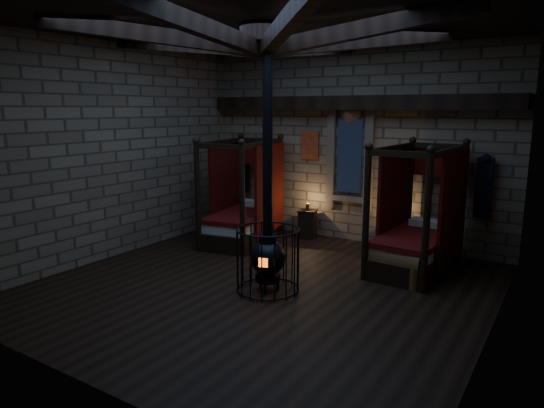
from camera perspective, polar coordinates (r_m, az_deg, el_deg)
The scene contains 8 objects.
room at distance 7.85m, azimuth -0.70°, elevation 17.10°, with size 7.02×7.02×4.29m.
bed_left at distance 10.88m, azimuth -3.33°, elevation -1.46°, with size 1.48×2.31×2.25m.
bed_right at distance 9.36m, azimuth 16.66°, elevation -3.99°, with size 1.27×2.24×2.27m.
trunk_left at distance 10.40m, azimuth -5.20°, elevation -3.67°, with size 0.96×0.75×0.62m.
trunk_right at distance 8.65m, azimuth 14.64°, elevation -6.98°, with size 0.96×0.67×0.66m.
nightstand_left at distance 11.16m, azimuth 4.19°, elevation -2.28°, with size 0.50×0.49×0.80m.
nightstand_right at distance 10.40m, azimuth 14.07°, elevation -3.53°, with size 0.51×0.49×0.75m.
stove at distance 7.85m, azimuth -0.50°, elevation -5.89°, with size 1.03×1.03×4.05m.
Camera 1 is at (4.27, -6.45, 2.94)m, focal length 32.00 mm.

